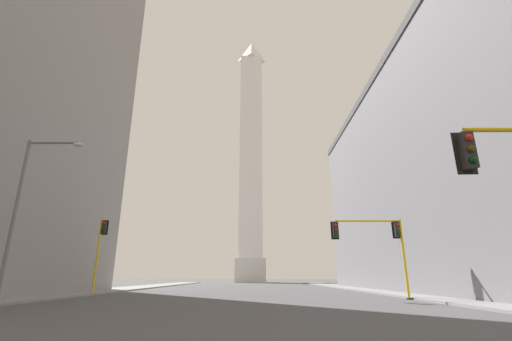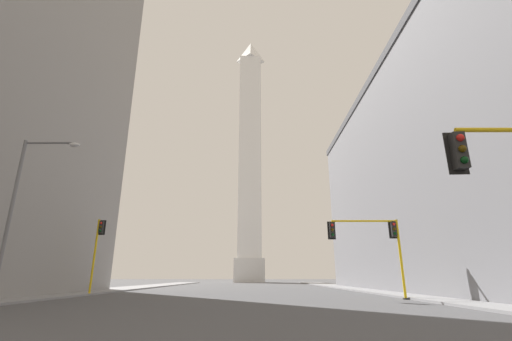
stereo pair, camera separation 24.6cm
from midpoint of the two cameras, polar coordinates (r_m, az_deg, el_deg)
sidewalk_left at (r=37.69m, az=-27.17°, el=-17.67°), size 5.00×110.10×0.15m
sidewalk_right at (r=36.44m, az=22.38°, el=-18.31°), size 5.00×110.10×0.15m
obelisk at (r=98.53m, az=-0.99°, el=2.67°), size 7.88×7.88×73.04m
traffic_light_mid_left at (r=33.93m, az=-24.82°, el=-11.12°), size 0.78×0.50×6.46m
traffic_light_mid_right at (r=26.95m, az=19.30°, el=-10.50°), size 5.32×0.50×5.57m
street_lamp at (r=23.30m, az=-34.27°, el=-4.10°), size 3.33×0.36×9.26m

